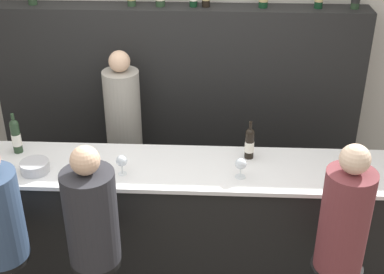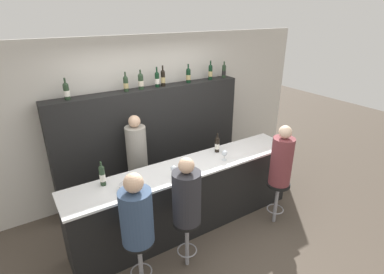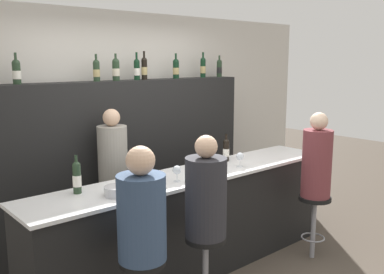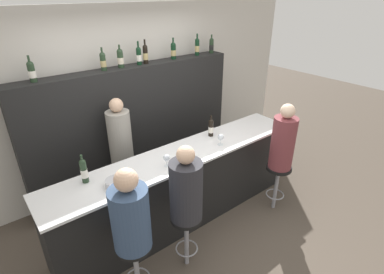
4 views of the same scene
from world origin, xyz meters
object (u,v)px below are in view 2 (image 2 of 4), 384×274
object	(u,v)px
metal_bowl	(128,187)
wine_bottle_counter_1	(217,144)
wine_bottle_backbar_7	(224,71)
guest_seated_left	(136,214)
wine_bottle_backbar_1	(126,84)
bar_stool_middle	(187,231)
wine_glass_1	(224,153)
wine_bottle_backbar_0	(66,91)
guest_seated_right	(282,159)
wine_bottle_backbar_5	(188,75)
wine_bottle_backbar_2	(141,81)
guest_seated_middle	(187,195)
bar_stool_left	(140,252)
wine_bottle_counter_0	(102,175)
bar_stool_right	(277,192)
bartender	(138,168)
wine_bottle_backbar_3	(157,79)
wine_bottle_backbar_4	(163,78)
wine_bottle_backbar_6	(210,72)
wine_glass_0	(173,169)

from	to	relation	value
metal_bowl	wine_bottle_counter_1	bearing A→B (deg)	9.94
wine_bottle_backbar_7	guest_seated_left	size ratio (longest dim) A/B	0.35
wine_bottle_backbar_1	guest_seated_left	xyz separation A→B (m)	(-0.64, -1.75, -0.93)
wine_bottle_backbar_1	metal_bowl	xyz separation A→B (m)	(-0.54, -1.25, -0.92)
bar_stool_middle	wine_glass_1	bearing A→B (deg)	28.20
wine_bottle_backbar_0	guest_seated_right	bearing A→B (deg)	-36.98
wine_bottle_backbar_0	wine_bottle_backbar_5	distance (m)	1.90
wine_bottle_backbar_2	guest_seated_middle	xyz separation A→B (m)	(-0.27, -1.75, -0.93)
wine_glass_1	bar_stool_left	bearing A→B (deg)	-162.03
wine_bottle_counter_0	bar_stool_right	distance (m)	2.44
bartender	metal_bowl	bearing A→B (deg)	-118.83
guest_seated_left	bartender	xyz separation A→B (m)	(0.58, 1.36, -0.29)
wine_bottle_backbar_3	wine_bottle_backbar_0	bearing A→B (deg)	180.00
bar_stool_middle	bartender	size ratio (longest dim) A/B	0.43
metal_bowl	wine_bottle_backbar_4	bearing A→B (deg)	47.37
wine_bottle_backbar_1	guest_seated_right	xyz separation A→B (m)	(1.49, -1.75, -0.89)
metal_bowl	bar_stool_middle	bearing A→B (deg)	-44.85
wine_bottle_backbar_3	bar_stool_middle	bearing A→B (deg)	-107.34
wine_bottle_backbar_1	guest_seated_right	size ratio (longest dim) A/B	0.33
wine_bottle_backbar_7	wine_bottle_backbar_0	bearing A→B (deg)	180.00
metal_bowl	bar_stool_right	size ratio (longest dim) A/B	0.30
wine_bottle_backbar_4	bartender	xyz separation A→B (m)	(-0.67, -0.38, -1.23)
wine_glass_1	bar_stool_right	xyz separation A→B (m)	(0.61, -0.50, -0.58)
wine_bottle_backbar_5	bartender	xyz separation A→B (m)	(-1.14, -0.38, -1.22)
guest_seated_left	bar_stool_middle	distance (m)	0.79
wine_glass_1	guest_seated_middle	world-z (taller)	guest_seated_middle
wine_bottle_backbar_7	guest_seated_right	distance (m)	1.99
wine_bottle_backbar_4	wine_bottle_backbar_5	size ratio (longest dim) A/B	1.07
wine_bottle_backbar_2	wine_bottle_backbar_5	distance (m)	0.84
wine_bottle_counter_0	wine_bottle_counter_1	size ratio (longest dim) A/B	1.08
wine_bottle_backbar_7	bar_stool_right	size ratio (longest dim) A/B	0.42
wine_bottle_counter_0	wine_bottle_backbar_6	size ratio (longest dim) A/B	0.99
guest_seated_left	wine_bottle_backbar_7	bearing A→B (deg)	35.42
guest_seated_right	wine_bottle_counter_1	bearing A→B (deg)	125.14
wine_bottle_backbar_6	wine_glass_1	size ratio (longest dim) A/B	2.19
wine_bottle_backbar_0	wine_bottle_backbar_7	xyz separation A→B (m)	(2.64, 0.00, -0.00)
wine_bottle_counter_1	wine_bottle_backbar_0	world-z (taller)	wine_bottle_backbar_0
wine_bottle_backbar_5	wine_glass_0	size ratio (longest dim) A/B	2.09
wine_bottle_backbar_3	guest_seated_middle	world-z (taller)	wine_bottle_backbar_3
wine_bottle_backbar_2	bar_stool_right	distance (m)	2.59
bar_stool_middle	bar_stool_right	distance (m)	1.53
bar_stool_left	guest_seated_left	distance (m)	0.50
wine_bottle_backbar_3	wine_bottle_backbar_6	distance (m)	1.01
wine_bottle_backbar_5	wine_bottle_backbar_3	bearing A→B (deg)	180.00
wine_bottle_counter_0	wine_bottle_backbar_5	bearing A→B (deg)	28.42
wine_bottle_counter_0	wine_bottle_backbar_1	world-z (taller)	wine_bottle_backbar_1
wine_bottle_counter_1	wine_bottle_backbar_4	xyz separation A→B (m)	(-0.35, 0.99, 0.85)
wine_bottle_backbar_1	wine_glass_1	size ratio (longest dim) A/B	1.96
wine_bottle_counter_0	wine_glass_0	distance (m)	0.86
wine_glass_0	wine_bottle_backbar_5	bearing A→B (deg)	51.31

